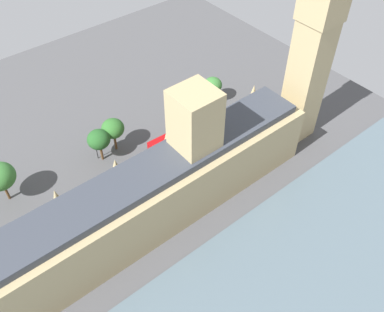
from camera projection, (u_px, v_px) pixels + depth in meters
The scene contains 9 objects.
ground_plane at pixel (134, 221), 84.79m from camera, with size 148.40×148.40×0.00m, color #4C4C4F.
parliament_building at pixel (142, 200), 78.85m from camera, with size 12.06×78.40×26.54m.
clock_tower at pixel (316, 35), 85.06m from camera, with size 7.58×7.58×50.36m.
double_decker_bus_opposite_hall at pixel (170, 143), 96.94m from camera, with size 2.99×10.59×4.75m.
car_black_kerbside at pixel (85, 198), 87.93m from camera, with size 2.05×4.17×1.74m.
plane_tree_under_trees at pixel (113, 129), 94.92m from camera, with size 5.17×5.17×8.52m.
plane_tree_leading at pixel (213, 85), 107.97m from camera, with size 4.69×4.69×7.40m.
plane_tree_corner at pixel (99, 140), 92.72m from camera, with size 5.12×5.12×8.29m.
street_lamp_midblock at pixel (95, 143), 93.89m from camera, with size 0.56×0.56×6.73m.
Camera 1 is at (-46.37, 22.35, 69.64)m, focal length 39.59 mm.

